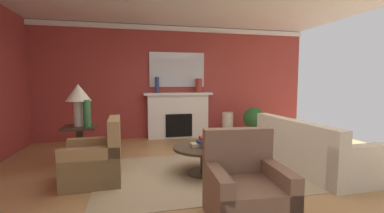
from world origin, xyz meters
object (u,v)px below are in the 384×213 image
at_px(armchair_near_window, 96,162).
at_px(armchair_facing_fireplace, 245,192).
at_px(side_table, 80,143).
at_px(vase_mantel_right, 199,86).
at_px(coffee_table, 204,153).
at_px(vase_mantel_left, 157,85).
at_px(table_lamp, 78,97).
at_px(potted_plant, 254,120).
at_px(sofa, 308,151).
at_px(fireplace, 178,116).
at_px(mantel_mirror, 177,70).
at_px(vase_tall_corner, 228,125).
at_px(vase_on_side_table, 87,113).

height_order(armchair_near_window, armchair_facing_fireplace, same).
relative_size(side_table, vase_mantel_right, 1.89).
bearing_deg(coffee_table, vase_mantel_right, 77.54).
bearing_deg(vase_mantel_left, coffee_table, -79.88).
height_order(coffee_table, table_lamp, table_lamp).
relative_size(armchair_facing_fireplace, side_table, 1.36).
distance_m(vase_mantel_left, vase_mantel_right, 1.10).
xyz_separation_m(armchair_facing_fireplace, potted_plant, (1.89, 3.66, 0.19)).
xyz_separation_m(sofa, side_table, (-3.86, 1.08, 0.10)).
bearing_deg(fireplace, mantel_mirror, 90.00).
height_order(armchair_facing_fireplace, coffee_table, armchair_facing_fireplace).
bearing_deg(potted_plant, table_lamp, -162.57).
distance_m(armchair_near_window, vase_mantel_left, 3.18).
relative_size(coffee_table, potted_plant, 1.20).
relative_size(sofa, vase_mantel_right, 5.75).
relative_size(armchair_facing_fireplace, coffee_table, 0.95).
xyz_separation_m(table_lamp, potted_plant, (3.98, 1.25, -0.73)).
distance_m(armchair_near_window, coffee_table, 1.66).
relative_size(mantel_mirror, side_table, 2.09).
xyz_separation_m(coffee_table, side_table, (-2.04, 0.94, 0.06)).
distance_m(sofa, coffee_table, 1.83).
bearing_deg(vase_tall_corner, mantel_mirror, 161.91).
bearing_deg(vase_mantel_left, vase_tall_corner, -7.75).
xyz_separation_m(side_table, table_lamp, (-0.00, 0.00, 0.82)).
height_order(fireplace, vase_mantel_left, vase_mantel_left).
bearing_deg(mantel_mirror, vase_tall_corner, -18.09).
xyz_separation_m(fireplace, table_lamp, (-2.10, -1.87, 0.65)).
xyz_separation_m(armchair_facing_fireplace, vase_mantel_right, (0.55, 4.23, 1.08)).
relative_size(mantel_mirror, armchair_facing_fireplace, 1.54).
distance_m(mantel_mirror, vase_on_side_table, 3.00).
relative_size(coffee_table, vase_mantel_left, 2.44).
relative_size(armchair_facing_fireplace, table_lamp, 1.27).
bearing_deg(mantel_mirror, vase_mantel_right, -17.18).
distance_m(side_table, vase_mantel_left, 2.59).
xyz_separation_m(mantel_mirror, coffee_table, (-0.06, -2.92, -1.47)).
relative_size(coffee_table, side_table, 1.43).
relative_size(armchair_near_window, potted_plant, 1.14).
bearing_deg(mantel_mirror, vase_mantel_left, -162.82).
xyz_separation_m(table_lamp, vase_tall_corner, (3.38, 1.57, -0.88)).
xyz_separation_m(sofa, coffee_table, (-1.82, 0.15, 0.04)).
xyz_separation_m(armchair_near_window, potted_plant, (3.60, 2.17, 0.19)).
distance_m(mantel_mirror, armchair_facing_fireplace, 4.65).
xyz_separation_m(side_table, vase_mantel_left, (1.55, 1.82, 1.01)).
bearing_deg(vase_tall_corner, coffee_table, -118.23).
distance_m(vase_tall_corner, vase_mantel_right, 1.31).
relative_size(armchair_facing_fireplace, vase_mantel_right, 2.56).
distance_m(coffee_table, vase_on_side_table, 2.14).
height_order(fireplace, potted_plant, fireplace).
distance_m(armchair_near_window, side_table, 1.00).
height_order(vase_mantel_right, vase_on_side_table, vase_mantel_right).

